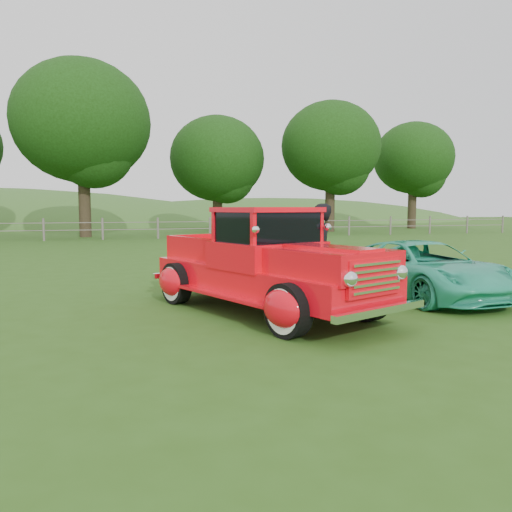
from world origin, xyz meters
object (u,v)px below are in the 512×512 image
object	(u,v)px
red_pickup	(265,266)
teal_sedan	(423,269)
tree_near_west	(82,122)
tree_near_east	(217,159)
tree_mid_east	(331,147)
tree_far_east	(413,158)
man	(319,252)

from	to	relation	value
red_pickup	teal_sedan	xyz separation A→B (m)	(3.44, 0.47, -0.24)
tree_near_west	red_pickup	size ratio (longest dim) A/B	1.97
tree_near_west	tree_near_east	distance (m)	9.97
tree_mid_east	teal_sedan	distance (m)	27.65
tree_mid_east	tree_far_east	bearing A→B (deg)	18.43
tree_near_west	tree_mid_east	size ratio (longest dim) A/B	1.10
teal_sedan	tree_near_west	bearing A→B (deg)	104.43
tree_mid_east	teal_sedan	size ratio (longest dim) A/B	2.36
red_pickup	teal_sedan	distance (m)	3.48
tree_near_east	teal_sedan	xyz separation A→B (m)	(-1.83, -27.23, -4.69)
tree_near_west	tree_mid_east	bearing A→B (deg)	6.71
tree_near_east	tree_mid_east	size ratio (longest dim) A/B	0.88
tree_far_east	tree_near_west	bearing A→B (deg)	-169.11
man	teal_sedan	bearing A→B (deg)	135.59
teal_sedan	man	bearing A→B (deg)	170.31
tree_mid_east	teal_sedan	bearing A→B (deg)	-111.29
tree_near_west	tree_near_east	bearing A→B (deg)	23.96
tree_mid_east	man	bearing A→B (deg)	-115.58
teal_sedan	tree_mid_east	bearing A→B (deg)	65.98
tree_far_east	teal_sedan	size ratio (longest dim) A/B	2.22
red_pickup	man	size ratio (longest dim) A/B	2.85
tree_mid_east	tree_far_east	size ratio (longest dim) A/B	1.07
man	tree_mid_east	bearing A→B (deg)	-153.02
tree_mid_east	red_pickup	xyz separation A→B (m)	(-13.27, -25.69, -5.38)
tree_far_east	red_pickup	size ratio (longest dim) A/B	1.68
tree_near_east	red_pickup	xyz separation A→B (m)	(-5.27, -27.69, -4.45)
tree_near_west	tree_near_east	world-z (taller)	tree_near_west
tree_near_west	tree_mid_east	distance (m)	17.13
tree_mid_east	tree_far_east	world-z (taller)	tree_mid_east
tree_far_east	red_pickup	distance (m)	36.68
tree_near_east	tree_far_east	distance (m)	17.04
tree_near_west	man	bearing A→B (deg)	-77.61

